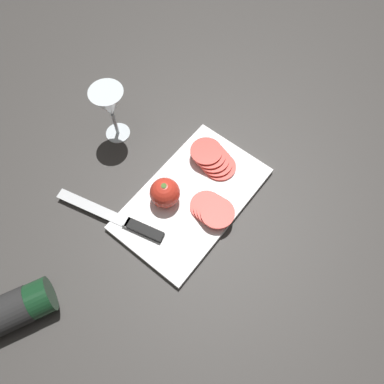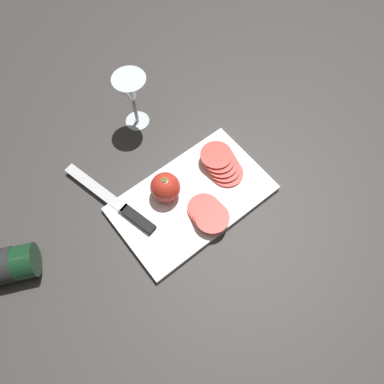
{
  "view_description": "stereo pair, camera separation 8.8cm",
  "coord_description": "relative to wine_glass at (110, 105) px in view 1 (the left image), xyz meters",
  "views": [
    {
      "loc": [
        -0.32,
        -0.26,
        0.84
      ],
      "look_at": [
        -0.02,
        -0.02,
        0.05
      ],
      "focal_mm": 35.0,
      "sensor_mm": 36.0,
      "label": 1
    },
    {
      "loc": [
        -0.26,
        -0.32,
        0.84
      ],
      "look_at": [
        -0.02,
        -0.02,
        0.05
      ],
      "focal_mm": 35.0,
      "sensor_mm": 36.0,
      "label": 2
    }
  ],
  "objects": [
    {
      "name": "wine_glass",
      "position": [
        0.0,
        0.0,
        0.0
      ],
      "size": [
        0.08,
        0.08,
        0.16
      ],
      "color": "silver",
      "rests_on": "ground_plane"
    },
    {
      "name": "tomato_slice_stack_far",
      "position": [
        0.08,
        -0.26,
        -0.09
      ],
      "size": [
        0.08,
        0.13,
        0.03
      ],
      "color": "#D63D33",
      "rests_on": "cutting_board"
    },
    {
      "name": "cutting_board",
      "position": [
        -0.03,
        -0.28,
        -0.11
      ],
      "size": [
        0.38,
        0.23,
        0.02
      ],
      "color": "white",
      "rests_on": "ground_plane"
    },
    {
      "name": "whole_tomato",
      "position": [
        -0.08,
        -0.23,
        -0.07
      ],
      "size": [
        0.07,
        0.07,
        0.07
      ],
      "color": "red",
      "rests_on": "cutting_board"
    },
    {
      "name": "ground_plane",
      "position": [
        -0.02,
        -0.26,
        -0.12
      ],
      "size": [
        3.0,
        3.0,
        0.0
      ],
      "primitive_type": "plane",
      "color": "#383533"
    },
    {
      "name": "tomato_slice_stack_near",
      "position": [
        -0.03,
        -0.34,
        -0.09
      ],
      "size": [
        0.09,
        0.12,
        0.02
      ],
      "color": "#D63D33",
      "rests_on": "cutting_board"
    },
    {
      "name": "knife",
      "position": [
        -0.18,
        -0.21,
        -0.1
      ],
      "size": [
        0.09,
        0.28,
        0.01
      ],
      "rotation": [
        0.0,
        0.0,
        1.81
      ],
      "color": "silver",
      "rests_on": "cutting_board"
    }
  ]
}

